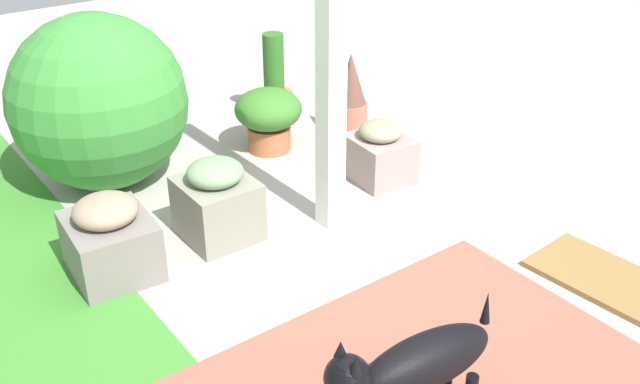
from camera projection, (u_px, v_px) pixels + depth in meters
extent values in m
plane|color=#B1A6A0|center=(362.00, 267.00, 3.65)|extent=(12.00, 12.00, 0.00)
cube|color=white|center=(331.00, 38.00, 3.53)|extent=(0.12, 0.12, 2.09)
cube|color=gray|center=(380.00, 158.00, 4.42)|extent=(0.38, 0.36, 0.28)
ellipsoid|color=gray|center=(381.00, 131.00, 4.33)|extent=(0.26, 0.26, 0.12)
cube|color=gray|center=(218.00, 209.00, 3.83)|extent=(0.39, 0.37, 0.33)
ellipsoid|color=gray|center=(215.00, 172.00, 3.73)|extent=(0.30, 0.30, 0.13)
cube|color=slate|center=(111.00, 246.00, 3.54)|extent=(0.47, 0.42, 0.30)
ellipsoid|color=gray|center=(105.00, 210.00, 3.44)|extent=(0.31, 0.31, 0.14)
sphere|color=#388635|center=(99.00, 102.00, 4.21)|extent=(1.03, 1.03, 1.03)
cylinder|color=#BB7342|center=(275.00, 105.00, 5.29)|extent=(0.27, 0.27, 0.20)
cylinder|color=#2F6624|center=(274.00, 63.00, 5.14)|extent=(0.15, 0.15, 0.43)
cylinder|color=#B9674D|center=(350.00, 120.00, 4.98)|extent=(0.23, 0.23, 0.25)
cone|color=brown|center=(351.00, 79.00, 4.84)|extent=(0.21, 0.21, 0.35)
cylinder|color=#B65F3E|center=(269.00, 138.00, 4.82)|extent=(0.28, 0.28, 0.17)
ellipsoid|color=#3A762A|center=(268.00, 109.00, 4.72)|extent=(0.44, 0.44, 0.26)
ellipsoid|color=black|center=(426.00, 361.00, 2.63)|extent=(0.24, 0.60, 0.21)
sphere|color=black|center=(348.00, 378.00, 2.43)|extent=(0.17, 0.17, 0.17)
cone|color=black|center=(356.00, 365.00, 2.35)|extent=(0.05, 0.05, 0.07)
cone|color=black|center=(341.00, 349.00, 2.42)|extent=(0.05, 0.05, 0.07)
cylinder|color=black|center=(447.00, 372.00, 2.86)|extent=(0.05, 0.05, 0.17)
cone|color=black|center=(486.00, 307.00, 2.69)|extent=(0.04, 0.04, 0.14)
cube|color=olive|center=(602.00, 277.00, 3.55)|extent=(0.69, 0.46, 0.03)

